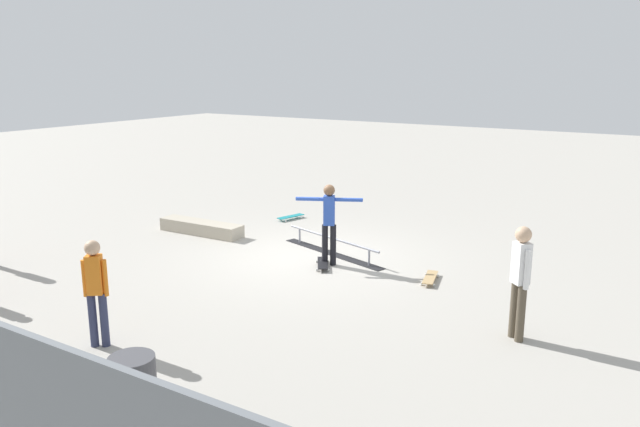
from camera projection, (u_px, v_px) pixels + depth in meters
ground_plane at (311, 258)px, 13.18m from camera, size 60.00×60.00×0.00m
grind_rail at (332, 247)px, 13.44m from camera, size 2.89×1.09×0.38m
skate_ledge at (201, 228)px, 15.06m from camera, size 2.25×0.57×0.30m
skater_main at (329, 219)px, 12.51m from camera, size 1.24×0.67×1.67m
skateboard_main at (323, 263)px, 12.60m from camera, size 0.60×0.78×0.09m
bystander_orange_shirt at (96, 287)px, 8.84m from camera, size 0.33×0.27×1.59m
bystander_white_shirt at (520, 277)px, 9.06m from camera, size 0.34×0.32×1.73m
loose_skateboard_teal at (291, 217)px, 16.48m from camera, size 0.41×0.82×0.09m
loose_skateboard_natural at (430, 277)px, 11.75m from camera, size 0.40×0.82×0.09m
trash_bin at (134, 397)px, 6.75m from camera, size 0.50×0.50×0.94m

